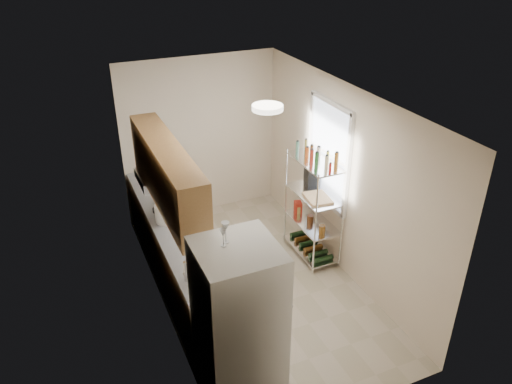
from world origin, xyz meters
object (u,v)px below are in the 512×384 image
Objects in this scene: refrigerator at (239,326)px; frying_pan_large at (161,209)px; espresso_machine at (312,172)px; cutting_board at (318,198)px; rice_cooker at (166,213)px.

frying_pan_large is (-0.13, 2.45, 0.02)m from refrigerator.
refrigerator reaches higher than espresso_machine.
frying_pan_large is 2.11m from cutting_board.
rice_cooker reaches higher than frying_pan_large.
frying_pan_large is at bearing 159.80° from cutting_board.
rice_cooker is at bearing -67.25° from frying_pan_large.
refrigerator is 2.17m from rice_cooker.
espresso_machine is (0.17, 0.48, 0.14)m from cutting_board.
espresso_machine is (2.15, -0.25, 0.25)m from frying_pan_large.
frying_pan_large is 0.75× the size of espresso_machine.
espresso_machine is at bearing 47.40° from refrigerator.
refrigerator is at bearing -118.01° from espresso_machine.
refrigerator is 6.26× the size of rice_cooker.
frying_pan_large is (0.00, 0.28, -0.10)m from rice_cooker.
refrigerator reaches higher than cutting_board.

